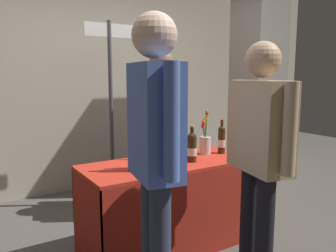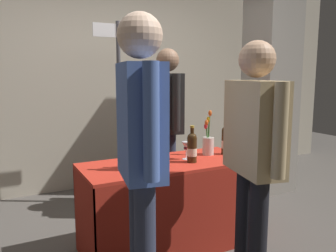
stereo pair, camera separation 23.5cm
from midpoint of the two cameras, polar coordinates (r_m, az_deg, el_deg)
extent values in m
plane|color=#514C47|center=(3.10, 2.30, -19.37)|extent=(12.00, 12.00, 0.00)
cube|color=#B2A893|center=(4.51, -9.91, 9.79)|extent=(7.92, 0.12, 3.12)
cube|color=gray|center=(4.46, 18.34, 9.67)|extent=(0.51, 0.51, 3.14)
cube|color=red|center=(2.83, 2.39, -6.28)|extent=(1.42, 0.62, 0.02)
cube|color=#A32519|center=(2.71, 5.63, -15.29)|extent=(1.42, 0.01, 0.71)
cube|color=#A32519|center=(3.20, -0.40, -11.45)|extent=(1.42, 0.01, 0.71)
cube|color=#A32519|center=(2.70, -11.28, -15.56)|extent=(0.01, 0.62, 0.71)
cube|color=#A32519|center=(3.34, 13.12, -10.84)|extent=(0.01, 0.62, 0.71)
cylinder|color=#192333|center=(2.57, -3.72, -4.61)|extent=(0.07, 0.07, 0.26)
sphere|color=#192333|center=(2.54, -3.75, -1.80)|extent=(0.07, 0.07, 0.07)
cylinder|color=#192333|center=(2.54, -3.76, -0.81)|extent=(0.03, 0.03, 0.09)
cylinder|color=black|center=(2.53, -3.77, 0.38)|extent=(0.04, 0.04, 0.02)
cylinder|color=beige|center=(2.57, -3.72, -5.05)|extent=(0.08, 0.08, 0.08)
cylinder|color=#192333|center=(2.73, 1.98, -3.99)|extent=(0.07, 0.07, 0.24)
sphere|color=#192333|center=(2.70, 1.99, -1.49)|extent=(0.07, 0.07, 0.07)
cylinder|color=#192333|center=(2.70, 2.00, -0.68)|extent=(0.03, 0.03, 0.08)
cylinder|color=black|center=(2.69, 2.00, 0.32)|extent=(0.03, 0.03, 0.02)
cylinder|color=beige|center=(2.73, 1.98, -4.39)|extent=(0.07, 0.07, 0.08)
cylinder|color=#38230F|center=(2.62, -1.42, -4.33)|extent=(0.07, 0.07, 0.26)
sphere|color=#38230F|center=(2.59, -1.43, -1.57)|extent=(0.07, 0.07, 0.07)
cylinder|color=#38230F|center=(2.59, -1.43, -0.67)|extent=(0.03, 0.03, 0.08)
cylinder|color=maroon|center=(2.58, -1.44, 0.42)|extent=(0.03, 0.03, 0.02)
cylinder|color=beige|center=(2.62, -1.42, -4.77)|extent=(0.07, 0.07, 0.08)
cylinder|color=#38230F|center=(2.81, 6.42, -4.03)|extent=(0.08, 0.08, 0.20)
sphere|color=#38230F|center=(2.79, 6.46, -1.98)|extent=(0.08, 0.08, 0.08)
cylinder|color=#38230F|center=(2.79, 6.47, -1.15)|extent=(0.03, 0.03, 0.08)
cylinder|color=#B7932D|center=(2.78, 6.49, -0.13)|extent=(0.03, 0.03, 0.02)
cylinder|color=beige|center=(2.82, 6.42, -4.35)|extent=(0.08, 0.08, 0.07)
cylinder|color=black|center=(2.59, 1.26, -5.04)|extent=(0.07, 0.07, 0.21)
sphere|color=black|center=(2.57, 1.27, -2.80)|extent=(0.07, 0.07, 0.07)
cylinder|color=black|center=(2.56, 1.27, -2.07)|extent=(0.03, 0.03, 0.07)
cylinder|color=black|center=(2.56, 1.27, -1.14)|extent=(0.03, 0.03, 0.02)
cylinder|color=beige|center=(2.60, 1.26, -5.39)|extent=(0.07, 0.07, 0.07)
cylinder|color=#38230F|center=(3.14, 11.64, -2.70)|extent=(0.06, 0.06, 0.22)
sphere|color=#38230F|center=(3.12, 11.70, -0.73)|extent=(0.06, 0.06, 0.06)
cylinder|color=#38230F|center=(3.11, 11.72, -0.07)|extent=(0.03, 0.03, 0.07)
cylinder|color=maroon|center=(3.11, 11.75, 0.75)|extent=(0.03, 0.03, 0.02)
cylinder|color=beige|center=(3.14, 11.63, -3.02)|extent=(0.07, 0.07, 0.07)
cylinder|color=silver|center=(2.93, 5.37, -5.53)|extent=(0.07, 0.07, 0.00)
cylinder|color=silver|center=(2.92, 5.38, -4.77)|extent=(0.01, 0.01, 0.08)
cone|color=silver|center=(2.90, 5.40, -3.34)|extent=(0.08, 0.08, 0.07)
cylinder|color=#590C19|center=(2.91, 5.39, -3.73)|extent=(0.04, 0.04, 0.02)
cylinder|color=silver|center=(3.10, 8.90, -3.33)|extent=(0.10, 0.10, 0.16)
cylinder|color=#38722D|center=(3.08, 8.70, -1.70)|extent=(0.03, 0.01, 0.18)
ellipsoid|color=red|center=(3.06, 8.53, -0.05)|extent=(0.03, 0.03, 0.05)
cylinder|color=#38722D|center=(3.06, 8.75, -1.45)|extent=(0.01, 0.02, 0.21)
ellipsoid|color=#E05B1E|center=(3.05, 8.64, 0.53)|extent=(0.03, 0.03, 0.05)
cylinder|color=#38722D|center=(3.07, 9.07, -0.62)|extent=(0.02, 0.01, 0.30)
ellipsoid|color=#E05B1E|center=(3.05, 9.25, 2.13)|extent=(0.03, 0.03, 0.05)
cylinder|color=#38722D|center=(3.08, 8.92, -1.15)|extent=(0.01, 0.01, 0.24)
ellipsoid|color=gold|center=(3.07, 8.94, 1.06)|extent=(0.03, 0.03, 0.05)
cube|color=silver|center=(2.91, -2.23, -4.26)|extent=(0.13, 0.12, 0.13)
cylinder|color=#2D3347|center=(3.78, 1.32, -7.15)|extent=(0.12, 0.12, 0.86)
cylinder|color=#2D3347|center=(3.62, 2.25, -7.86)|extent=(0.12, 0.12, 0.86)
cube|color=black|center=(3.57, 1.83, 3.89)|extent=(0.28, 0.47, 0.61)
sphere|color=#8C664C|center=(3.56, 1.86, 10.96)|extent=(0.24, 0.24, 0.24)
cylinder|color=black|center=(3.82, 0.44, 4.56)|extent=(0.08, 0.08, 0.56)
cylinder|color=black|center=(3.32, 3.43, 3.94)|extent=(0.08, 0.08, 0.56)
cylinder|color=black|center=(2.39, 17.61, -17.65)|extent=(0.12, 0.12, 0.83)
cylinder|color=black|center=(2.53, 15.29, -15.98)|extent=(0.12, 0.12, 0.83)
cube|color=tan|center=(2.25, 17.17, -0.25)|extent=(0.31, 0.51, 0.59)
sphere|color=tan|center=(2.23, 17.66, 10.61)|extent=(0.23, 0.23, 0.23)
cylinder|color=tan|center=(2.01, 21.42, -0.78)|extent=(0.08, 0.08, 0.54)
cylinder|color=tan|center=(2.49, 13.78, 1.25)|extent=(0.08, 0.08, 0.54)
cylinder|color=#2D3347|center=(2.16, -1.47, -19.25)|extent=(0.12, 0.12, 0.89)
cube|color=#4C6BB7|center=(1.85, -0.95, 0.81)|extent=(0.28, 0.42, 0.63)
sphere|color=beige|center=(1.85, -0.99, 14.91)|extent=(0.24, 0.24, 0.24)
cylinder|color=#4C6BB7|center=(1.62, 1.32, 0.59)|extent=(0.08, 0.08, 0.58)
cylinder|color=#4C6BB7|center=(2.08, -2.72, 2.35)|extent=(0.08, 0.08, 0.58)
cylinder|color=#47474C|center=(3.79, -6.33, 1.80)|extent=(0.04, 0.04, 2.02)
cube|color=silver|center=(3.80, -6.57, 15.53)|extent=(0.54, 0.02, 0.14)
camera|label=1|loc=(0.12, -87.57, 0.37)|focal=36.51mm
camera|label=2|loc=(0.12, 92.43, -0.37)|focal=36.51mm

